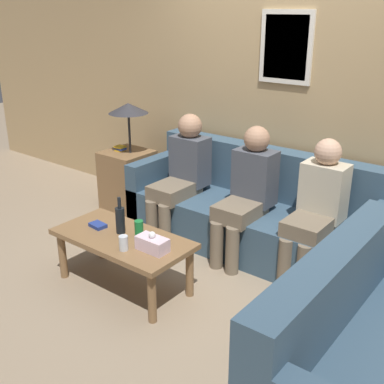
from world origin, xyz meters
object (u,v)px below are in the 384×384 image
at_px(person_right, 317,206).
at_px(teddy_bear, 286,336).
at_px(coffee_table, 123,244).
at_px(drinking_glass, 124,243).
at_px(couch_main, 254,215).
at_px(person_left, 182,171).
at_px(person_middle, 247,190).
at_px(wine_bottle, 120,219).
at_px(couch_side, 369,357).

bearing_deg(person_right, teddy_bear, -73.33).
relative_size(coffee_table, drinking_glass, 9.93).
relative_size(couch_main, person_left, 2.04).
bearing_deg(person_left, person_middle, -2.48).
height_order(person_left, teddy_bear, person_left).
distance_m(person_right, teddy_bear, 1.15).
bearing_deg(coffee_table, wine_bottle, 145.14).
height_order(couch_side, drinking_glass, couch_side).
bearing_deg(teddy_bear, couch_main, 128.68).
bearing_deg(drinking_glass, person_right, 53.67).
distance_m(person_left, teddy_bear, 1.94).
xyz_separation_m(drinking_glass, teddy_bear, (1.19, 0.18, -0.33)).
bearing_deg(drinking_glass, teddy_bear, 8.73).
bearing_deg(teddy_bear, person_right, 106.67).
bearing_deg(wine_bottle, person_middle, 61.42).
relative_size(couch_main, person_right, 2.08).
distance_m(coffee_table, person_middle, 1.12).
bearing_deg(couch_side, wine_bottle, 87.98).
height_order(drinking_glass, teddy_bear, drinking_glass).
xyz_separation_m(couch_main, person_middle, (0.04, -0.21, 0.31)).
height_order(couch_main, teddy_bear, couch_main).
distance_m(couch_main, wine_bottle, 1.28).
distance_m(couch_side, teddy_bear, 0.54).
relative_size(drinking_glass, person_middle, 0.10).
relative_size(coffee_table, wine_bottle, 3.74).
distance_m(couch_side, person_right, 1.39).
xyz_separation_m(drinking_glass, person_right, (0.88, 1.20, 0.11)).
bearing_deg(coffee_table, person_middle, 64.87).
relative_size(wine_bottle, person_left, 0.26).
distance_m(person_left, person_right, 1.31).
bearing_deg(person_middle, couch_main, 101.15).
height_order(coffee_table, teddy_bear, coffee_table).
bearing_deg(person_right, couch_side, -53.06).
bearing_deg(person_middle, person_left, 177.52).
xyz_separation_m(couch_side, person_middle, (-1.40, 1.02, 0.31)).
height_order(couch_main, coffee_table, couch_main).
distance_m(couch_side, drinking_glass, 1.72).
relative_size(couch_main, coffee_table, 2.13).
distance_m(drinking_glass, person_middle, 1.18).
xyz_separation_m(coffee_table, person_left, (-0.26, 1.02, 0.24)).
height_order(person_right, teddy_bear, person_right).
relative_size(couch_side, teddy_bear, 4.73).
xyz_separation_m(coffee_table, wine_bottle, (-0.05, 0.04, 0.17)).
bearing_deg(couch_side, person_right, 36.94).
height_order(wine_bottle, person_right, person_right).
xyz_separation_m(wine_bottle, person_right, (1.10, 1.02, 0.06)).
height_order(couch_main, person_left, person_left).
xyz_separation_m(person_middle, person_right, (0.58, 0.07, -0.01)).
xyz_separation_m(coffee_table, person_middle, (0.46, 0.99, 0.24)).
bearing_deg(person_left, wine_bottle, -78.30).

